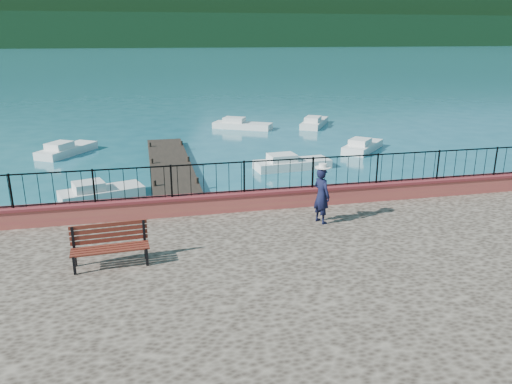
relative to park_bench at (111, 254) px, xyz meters
name	(u,v)px	position (x,y,z in m)	size (l,w,h in m)	color
ground	(286,302)	(4.15, -0.55, -1.50)	(2000.00, 2000.00, 0.00)	#19596B
parapet	(254,200)	(4.15, 3.15, -0.01)	(28.00, 0.46, 0.58)	#A94E3D
railing	(254,176)	(4.15, 3.15, 0.76)	(27.00, 0.05, 0.95)	black
dock	(173,176)	(2.15, 11.45, -1.35)	(2.00, 16.00, 0.30)	#2D231C
far_forest	(142,31)	(4.15, 299.45, 7.50)	(900.00, 60.00, 18.00)	black
foothills	(140,11)	(4.15, 359.45, 20.50)	(900.00, 120.00, 44.00)	black
companion_hill	(333,41)	(224.15, 559.45, -1.50)	(448.00, 384.00, 180.00)	#142D23
park_bench	(111,254)	(0.00, 0.00, 0.00)	(1.80, 0.69, 0.98)	black
person	(322,195)	(5.78, 1.59, 0.52)	(0.60, 0.39, 1.63)	black
hat	(323,166)	(5.78, 1.59, 1.40)	(0.44, 0.44, 0.12)	white
boat_0	(101,189)	(-0.89, 9.13, -1.10)	(3.27, 1.30, 0.80)	silver
boat_1	(292,161)	(8.12, 12.04, -1.10)	(3.79, 1.30, 0.80)	silver
boat_2	(363,144)	(13.29, 15.06, -1.10)	(3.55, 1.30, 0.80)	silver
boat_3	(67,147)	(-3.31, 17.92, -1.10)	(3.76, 1.30, 0.80)	silver
boat_4	(242,123)	(7.90, 23.61, -1.10)	(4.17, 1.30, 0.80)	silver
boat_5	(314,121)	(13.29, 23.50, -1.10)	(4.16, 1.30, 0.80)	silver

